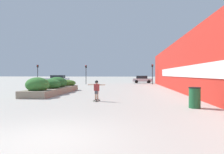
# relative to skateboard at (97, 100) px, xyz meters

# --- Properties ---
(ground_plane) EXTENTS (300.00, 300.00, 0.00)m
(ground_plane) POSITION_rel_skateboard_xyz_m (-0.05, -7.56, -0.07)
(ground_plane) COLOR #ADA89E
(building_wall_right) EXTENTS (0.67, 38.19, 5.01)m
(building_wall_right) POSITION_rel_skateboard_xyz_m (6.90, 6.18, 2.43)
(building_wall_right) COLOR red
(building_wall_right) RESTS_ON ground_plane
(planter_box) EXTENTS (2.08, 8.42, 1.47)m
(planter_box) POSITION_rel_skateboard_xyz_m (-4.72, 4.79, 0.54)
(planter_box) COLOR gray
(planter_box) RESTS_ON ground_plane
(skateboard) EXTENTS (0.34, 0.75, 0.09)m
(skateboard) POSITION_rel_skateboard_xyz_m (0.00, 0.00, 0.00)
(skateboard) COLOR black
(skateboard) RESTS_ON ground_plane
(skateboarder) EXTENTS (1.14, 0.27, 1.22)m
(skateboarder) POSITION_rel_skateboard_xyz_m (0.00, 0.00, 0.76)
(skateboarder) COLOR tan
(skateboarder) RESTS_ON skateboard
(trash_bin) EXTENTS (0.59, 0.59, 1.05)m
(trash_bin) POSITION_rel_skateboard_xyz_m (5.34, -2.07, 0.46)
(trash_bin) COLOR #1E5B33
(trash_bin) RESTS_ON ground_plane
(car_leftmost) EXTENTS (3.80, 2.05, 1.43)m
(car_leftmost) POSITION_rel_skateboard_xyz_m (4.29, 26.90, 0.68)
(car_leftmost) COLOR #BCBCC1
(car_leftmost) RESTS_ON ground_plane
(car_center_left) EXTENTS (4.74, 1.87, 1.53)m
(car_center_left) POSITION_rel_skateboard_xyz_m (-12.80, 26.78, 0.74)
(car_center_left) COLOR silver
(car_center_left) RESTS_ON ground_plane
(traffic_light_left) EXTENTS (0.28, 0.30, 3.29)m
(traffic_light_left) POSITION_rel_skateboard_xyz_m (-5.77, 22.06, 2.19)
(traffic_light_left) COLOR black
(traffic_light_left) RESTS_ON ground_plane
(traffic_light_right) EXTENTS (0.28, 0.30, 3.38)m
(traffic_light_right) POSITION_rel_skateboard_xyz_m (5.73, 21.92, 2.24)
(traffic_light_right) COLOR black
(traffic_light_right) RESTS_ON ground_plane
(traffic_light_far_left) EXTENTS (0.28, 0.30, 3.38)m
(traffic_light_far_left) POSITION_rel_skateboard_xyz_m (-14.52, 21.81, 2.24)
(traffic_light_far_left) COLOR black
(traffic_light_far_left) RESTS_ON ground_plane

